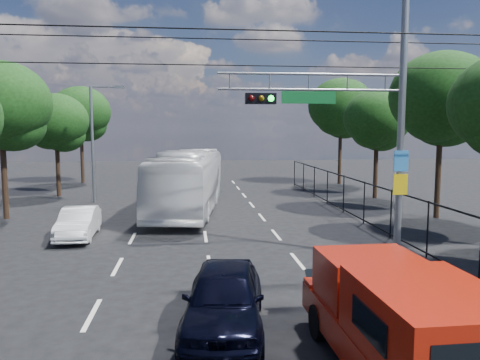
{
  "coord_description": "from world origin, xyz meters",
  "views": [
    {
      "loc": [
        -0.58,
        -7.2,
        4.46
      ],
      "look_at": [
        1.03,
        8.01,
        2.8
      ],
      "focal_mm": 35.0,
      "sensor_mm": 36.0,
      "label": 1
    }
  ],
  "objects": [
    {
      "name": "lane_markings",
      "position": [
        -0.0,
        14.0,
        0.01
      ],
      "size": [
        6.12,
        38.0,
        0.01
      ],
      "color": "beige",
      "rests_on": "ground"
    },
    {
      "name": "signal_mast",
      "position": [
        5.28,
        7.99,
        5.24
      ],
      "size": [
        6.43,
        0.39,
        9.5
      ],
      "color": "slate",
      "rests_on": "ground"
    },
    {
      "name": "streetlight_left",
      "position": [
        -6.33,
        22.0,
        3.94
      ],
      "size": [
        2.09,
        0.22,
        7.08
      ],
      "color": "slate",
      "rests_on": "ground"
    },
    {
      "name": "utility_wires",
      "position": [
        0.0,
        8.83,
        7.23
      ],
      "size": [
        22.0,
        5.04,
        0.74
      ],
      "color": "black",
      "rests_on": "ground"
    },
    {
      "name": "fence_right",
      "position": [
        7.6,
        12.17,
        1.03
      ],
      "size": [
        0.06,
        34.03,
        2.0
      ],
      "color": "black",
      "rests_on": "ground"
    },
    {
      "name": "tree_right_c",
      "position": [
        11.82,
        15.02,
        5.73
      ],
      "size": [
        5.1,
        5.1,
        8.29
      ],
      "color": "black",
      "rests_on": "ground"
    },
    {
      "name": "tree_right_d",
      "position": [
        11.42,
        22.02,
        4.85
      ],
      "size": [
        4.32,
        4.32,
        7.02
      ],
      "color": "black",
      "rests_on": "ground"
    },
    {
      "name": "tree_right_e",
      "position": [
        11.62,
        30.02,
        5.94
      ],
      "size": [
        5.28,
        5.28,
        8.58
      ],
      "color": "black",
      "rests_on": "ground"
    },
    {
      "name": "tree_left_c",
      "position": [
        -9.78,
        17.02,
        5.4
      ],
      "size": [
        4.8,
        4.8,
        7.8
      ],
      "color": "black",
      "rests_on": "ground"
    },
    {
      "name": "tree_left_d",
      "position": [
        -9.38,
        25.02,
        4.72
      ],
      "size": [
        4.2,
        4.2,
        6.83
      ],
      "color": "black",
      "rests_on": "ground"
    },
    {
      "name": "tree_left_e",
      "position": [
        -9.58,
        33.02,
        5.53
      ],
      "size": [
        4.92,
        4.92,
        7.99
      ],
      "color": "black",
      "rests_on": "ground"
    },
    {
      "name": "red_pickup",
      "position": [
        3.04,
        0.43,
        1.1
      ],
      "size": [
        2.15,
        5.58,
        2.06
      ],
      "color": "black",
      "rests_on": "ground"
    },
    {
      "name": "navy_hatchback",
      "position": [
        0.12,
        2.79,
        0.73
      ],
      "size": [
        2.26,
        4.48,
        1.46
      ],
      "primitive_type": "imported",
      "rotation": [
        0.0,
        0.0,
        -0.13
      ],
      "color": "black",
      "rests_on": "ground"
    },
    {
      "name": "white_bus",
      "position": [
        -0.71,
        18.24,
        1.66
      ],
      "size": [
        4.31,
        12.2,
        3.33
      ],
      "primitive_type": "imported",
      "rotation": [
        0.0,
        0.0,
        -0.13
      ],
      "color": "silver",
      "rests_on": "ground"
    },
    {
      "name": "white_van",
      "position": [
        -5.21,
        12.35,
        0.62
      ],
      "size": [
        1.48,
        3.84,
        1.25
      ],
      "primitive_type": "imported",
      "rotation": [
        0.0,
        0.0,
        0.04
      ],
      "color": "white",
      "rests_on": "ground"
    }
  ]
}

